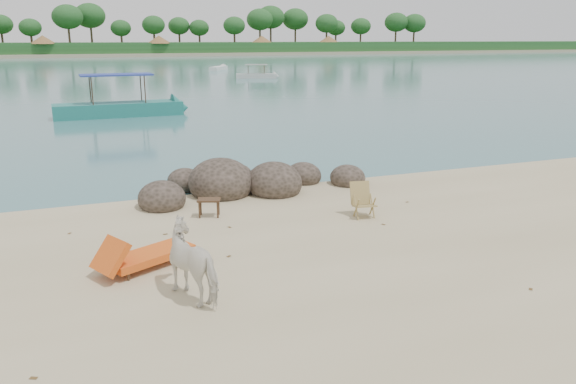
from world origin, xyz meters
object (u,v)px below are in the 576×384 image
object	(u,v)px
side_table	(209,209)
boat_near	(117,81)
deck_chair	(365,202)
boulders	(242,184)
cow	(197,263)
lounge_chair	(150,252)

from	to	relation	value
side_table	boat_near	xyz separation A→B (m)	(-0.46, 19.72, 1.64)
deck_chair	boat_near	bearing A→B (deg)	110.25
boulders	deck_chair	size ratio (longest dim) A/B	7.99
cow	lounge_chair	world-z (taller)	cow
boulders	side_table	xyz separation A→B (m)	(-1.37, -1.89, -0.04)
side_table	lounge_chair	xyz separation A→B (m)	(-1.70, -2.54, 0.09)
side_table	lounge_chair	world-z (taller)	lounge_chair
boulders	boat_near	size ratio (longest dim) A/B	0.85
boulders	boat_near	xyz separation A→B (m)	(-1.83, 17.84, 1.60)
lounge_chair	side_table	bearing A→B (deg)	29.94
cow	lounge_chair	xyz separation A→B (m)	(-0.56, 1.56, -0.31)
side_table	deck_chair	xyz separation A→B (m)	(3.42, -1.36, 0.19)
boulders	boat_near	distance (m)	18.00
deck_chair	cow	bearing A→B (deg)	-139.17
side_table	lounge_chair	size ratio (longest dim) A/B	0.26
lounge_chair	boat_near	distance (m)	22.35
lounge_chair	boat_near	xyz separation A→B (m)	(1.24, 22.27, 1.55)
lounge_chair	deck_chair	distance (m)	5.25
deck_chair	boat_near	xyz separation A→B (m)	(-3.87, 21.08, 1.45)
boulders	boat_near	bearing A→B (deg)	95.84
side_table	boat_near	size ratio (longest dim) A/B	0.07
cow	deck_chair	distance (m)	5.32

